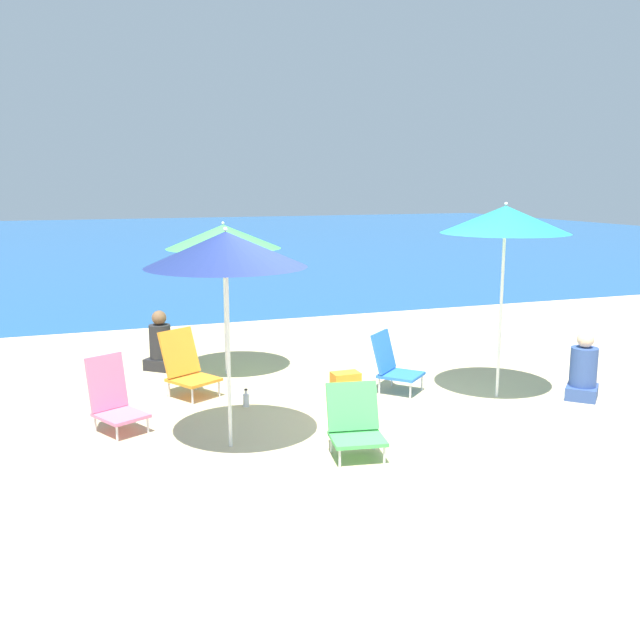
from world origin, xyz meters
The scene contains 13 objects.
ground_plane centered at (0.00, 0.00, 0.00)m, with size 60.00×60.00×0.00m, color #D1BA89.
sea_water centered at (0.00, 26.44, 0.00)m, with size 60.00×40.00×0.01m.
beach_umbrella_green centered at (-0.76, 2.90, 1.88)m, with size 1.53×1.53×2.08m.
beach_umbrella_teal centered at (2.13, 0.71, 2.16)m, with size 1.52×1.52×2.36m.
beach_umbrella_navy centered at (-1.33, 0.18, 1.97)m, with size 1.55×1.55×2.18m.
beach_chair_pink centered at (-2.38, 1.10, 0.35)m, with size 0.64×0.70×0.79m.
beach_chair_blue centered at (1.01, 1.36, 0.36)m, with size 0.73×0.74×0.75m.
beach_chair_orange centered at (-1.44, 2.09, 0.37)m, with size 0.74×0.79×0.81m.
beach_chair_green centered at (-0.25, -0.43, 0.32)m, with size 0.59×0.63×0.68m.
person_seated_near centered at (3.06, 0.29, 0.34)m, with size 0.55×0.55×0.83m.
person_seated_far centered at (-1.58, 3.44, 0.35)m, with size 0.51×0.50×0.84m.
backpack_orange centered at (0.21, 0.93, 0.21)m, with size 0.32×0.24×0.43m.
water_bottle centered at (-0.87, 1.38, 0.08)m, with size 0.08×0.08×0.21m.
Camera 1 is at (-2.81, -6.46, 2.60)m, focal length 40.00 mm.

